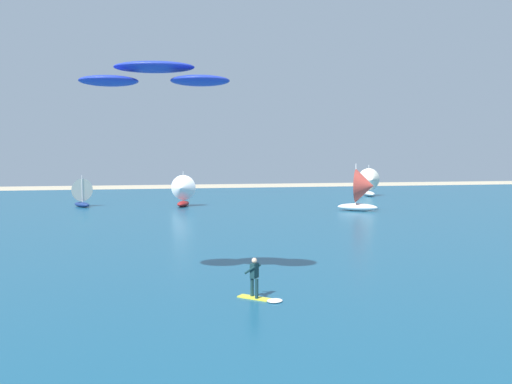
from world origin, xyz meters
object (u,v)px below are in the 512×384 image
sailboat_anchored_offshore (80,192)px  kite (154,75)px  sailboat_near_shore (370,182)px  sailboat_mid_right (182,191)px  kitesurfer (258,284)px  sailboat_trailing (363,189)px

sailboat_anchored_offshore → kite: bearing=-80.0°
kite → sailboat_anchored_offshore: (-7.27, 41.34, -7.51)m
sailboat_near_shore → sailboat_mid_right: 29.95m
kitesurfer → sailboat_mid_right: size_ratio=0.44×
kitesurfer → sailboat_trailing: 37.08m
sailboat_mid_right → sailboat_anchored_offshore: (-11.50, 2.69, -0.19)m
sailboat_trailing → sailboat_anchored_offshore: (-29.90, 11.67, -0.62)m
sailboat_near_shore → sailboat_trailing: (-9.66, -19.46, 0.20)m
sailboat_trailing → sailboat_anchored_offshore: sailboat_trailing is taller
sailboat_near_shore → sailboat_mid_right: (-28.06, -10.49, -0.23)m
sailboat_mid_right → sailboat_near_shore: bearing=20.5°
kite → sailboat_mid_right: 39.56m
sailboat_near_shore → sailboat_anchored_offshore: bearing=-168.9°
sailboat_trailing → sailboat_mid_right: bearing=154.0°
sailboat_anchored_offshore → kitesurfer: bearing=-75.6°
sailboat_near_shore → sailboat_anchored_offshore: sailboat_near_shore is taller
kitesurfer → sailboat_mid_right: (0.26, 40.98, 1.27)m
sailboat_anchored_offshore → sailboat_near_shore: bearing=11.1°
kite → sailboat_near_shore: (32.29, 49.14, -7.09)m
kitesurfer → sailboat_anchored_offshore: size_ratio=0.49×
sailboat_near_shore → kite: bearing=-123.3°
kitesurfer → sailboat_anchored_offshore: (-11.25, 43.67, 1.08)m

